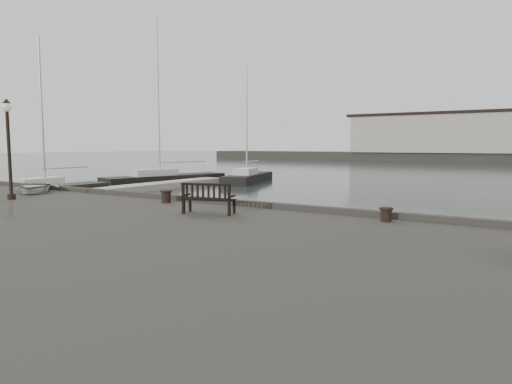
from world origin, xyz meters
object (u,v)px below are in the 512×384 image
bench (209,204)px  bollard_left (166,196)px  bollard_right (386,214)px  yacht_b (166,181)px  dinghy (34,186)px  lamp_post (8,135)px  yacht_a (51,194)px  yacht_d (248,180)px

bench → bollard_left: 3.26m
bollard_right → yacht_b: 33.04m
bollard_left → yacht_b: 27.19m
bench → dinghy: (-10.18, 0.74, -0.01)m
bench → yacht_b: size_ratio=0.11×
lamp_post → yacht_a: (-11.95, 9.48, -3.75)m
bollard_right → yacht_a: (-25.49, 6.84, -1.51)m
yacht_a → bollard_left: bearing=-22.2°
yacht_b → yacht_a: bearing=-69.5°
bollard_left → lamp_post: lamp_post is taller
bench → bollard_left: bearing=140.5°
bollard_right → yacht_a: bearing=165.0°
bench → bollard_right: size_ratio=4.36×
bollard_left → yacht_b: bearing=133.7°
bollard_left → dinghy: dinghy is taller
bollard_left → bollard_right: (7.91, 0.17, -0.03)m
bench → yacht_d: (-16.08, 26.58, -1.62)m
bench → yacht_d: 31.11m
bollard_right → yacht_d: size_ratio=0.03×
yacht_a → yacht_b: bearing=94.8°
bench → bollard_right: bench is taller
bench → bollard_right: 5.14m
dinghy → yacht_d: size_ratio=0.23×
bollard_left → lamp_post: (-5.63, -2.47, 2.21)m
yacht_a → dinghy: bearing=-36.6°
yacht_a → bollard_right: bearing=-15.5°
lamp_post → bench: bearing=7.6°
lamp_post → yacht_b: yacht_b is taller
bench → yacht_a: 22.24m
bench → bollard_left: (-2.98, 1.32, -0.07)m
bench → dinghy: bench is taller
lamp_post → dinghy: lamp_post is taller
bollard_right → dinghy: dinghy is taller
bollard_right → lamp_post: (-13.54, -2.64, 2.24)m
bollard_left → dinghy: (-7.20, -0.58, 0.06)m
bollard_right → yacht_b: bearing=143.8°
yacht_b → yacht_d: (5.64, 5.62, -0.01)m
dinghy → yacht_a: bearing=96.1°
lamp_post → bollard_right: bearing=11.0°
bollard_left → dinghy: size_ratio=0.16×
bollard_left → dinghy: bearing=-175.4°
dinghy → yacht_a: 12.96m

